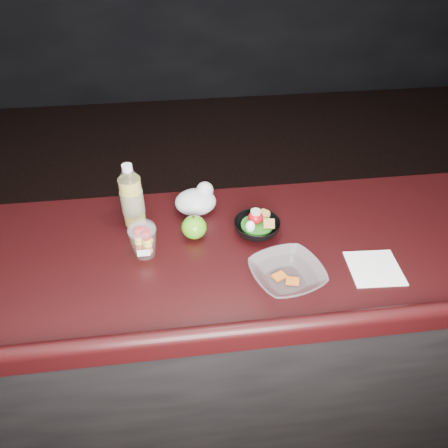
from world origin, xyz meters
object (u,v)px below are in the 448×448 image
at_px(fruit_cup, 143,239).
at_px(takeout_bowl, 287,275).
at_px(lemonade_bottle, 132,200).
at_px(snack_bowl, 257,226).
at_px(green_apple, 194,227).

xyz_separation_m(fruit_cup, takeout_bowl, (0.43, -0.18, -0.04)).
xyz_separation_m(lemonade_bottle, snack_bowl, (0.42, -0.11, -0.07)).
relative_size(green_apple, takeout_bowl, 0.34).
distance_m(fruit_cup, green_apple, 0.18).
bearing_deg(snack_bowl, takeout_bowl, -78.29).
distance_m(green_apple, takeout_bowl, 0.36).
height_order(lemonade_bottle, fruit_cup, lemonade_bottle).
height_order(lemonade_bottle, snack_bowl, lemonade_bottle).
relative_size(green_apple, snack_bowl, 0.53).
height_order(lemonade_bottle, green_apple, lemonade_bottle).
height_order(fruit_cup, green_apple, fruit_cup).
relative_size(snack_bowl, takeout_bowl, 0.63).
bearing_deg(fruit_cup, lemonade_bottle, 102.00).
bearing_deg(lemonade_bottle, green_apple, -26.83).
xyz_separation_m(lemonade_bottle, green_apple, (0.20, -0.10, -0.06)).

